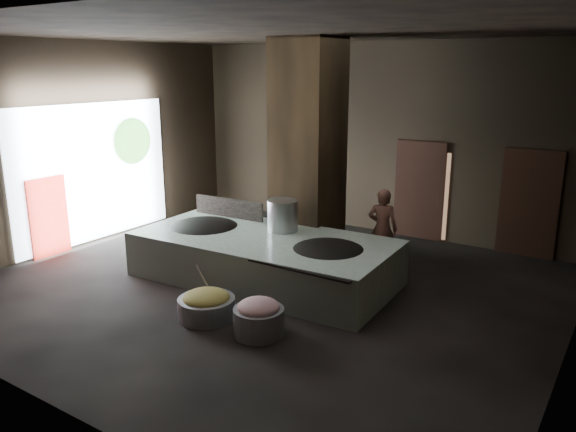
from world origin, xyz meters
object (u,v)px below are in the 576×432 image
Objects in this scene: cook at (382,229)px; veg_basin at (207,308)px; stock_pot at (282,216)px; meat_basin at (259,322)px; hearth_platform at (264,258)px; wok_right at (328,254)px; wok_left at (204,230)px.

cook reaches higher than veg_basin.
stock_pot is 2.89m from meat_basin.
stock_pot is (0.05, 0.55, 0.71)m from hearth_platform.
wok_left is at bearing -177.95° from wok_right.
stock_pot is at bearing 82.18° from hearth_platform.
veg_basin is at bearing -120.23° from wok_right.
cook is at bearing 31.69° from wok_left.
stock_pot is at bearing 116.24° from meat_basin.
cook is 1.76× the size of veg_basin.
meat_basin is at bearing 74.33° from cook.
veg_basin is at bearing 59.08° from cook.
cook is 3.80m from meat_basin.
wok_left is 0.95× the size of cook.
wok_left reaches higher than meat_basin.
cook is at bearing 39.67° from stock_pot.
cook is 4.02m from veg_basin.
hearth_platform is 2.30m from meat_basin.
veg_basin is at bearing 179.33° from meat_basin.
wok_right is 2.33m from veg_basin.
stock_pot reaches higher than wok_right.
meat_basin is at bearing -63.76° from stock_pot.
stock_pot is at bearing 29.00° from cook.
hearth_platform is 6.31× the size of meat_basin.
meat_basin is at bearing -92.55° from wok_right.
cook is (0.24, 1.78, 0.06)m from wok_right.
wok_left is at bearing 179.35° from hearth_platform.
wok_right is at bearing -0.50° from hearth_platform.
wok_right is at bearing 59.77° from veg_basin.
wok_right is 1.85× the size of meat_basin.
meat_basin is (1.26, -1.91, -0.21)m from hearth_platform.
cook is at bearing 69.74° from veg_basin.
meat_basin reaches higher than veg_basin.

